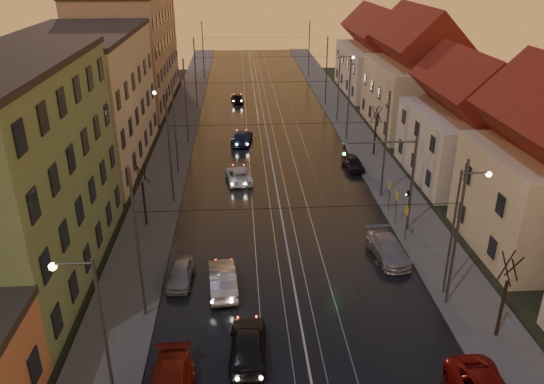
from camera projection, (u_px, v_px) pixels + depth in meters
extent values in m
cube|color=black|center=(268.00, 139.00, 58.49)|extent=(16.00, 120.00, 0.04)
cube|color=#4C4C4C|center=(176.00, 140.00, 57.88)|extent=(4.00, 120.00, 0.15)
cube|color=#4C4C4C|center=(357.00, 136.00, 59.05)|extent=(4.00, 120.00, 0.15)
cube|color=gray|center=(248.00, 139.00, 58.34)|extent=(0.06, 120.00, 0.03)
cube|color=gray|center=(261.00, 138.00, 58.43)|extent=(0.06, 120.00, 0.03)
cube|color=gray|center=(275.00, 138.00, 58.52)|extent=(0.06, 120.00, 0.03)
cube|color=gray|center=(287.00, 138.00, 58.60)|extent=(0.06, 120.00, 0.03)
cube|color=#BFB494|center=(85.00, 102.00, 49.56)|extent=(10.00, 20.00, 12.00)
cube|color=#A38069|center=(130.00, 49.00, 71.01)|extent=(10.00, 24.00, 14.00)
cube|color=#BFB293|center=(543.00, 202.00, 35.29)|extent=(8.50, 10.00, 7.00)
cube|color=silver|center=(465.00, 145.00, 47.33)|extent=(9.00, 12.00, 6.00)
pyramid|color=maroon|center=(473.00, 95.00, 45.46)|extent=(9.18, 12.24, 3.20)
cube|color=#BFB293|center=(414.00, 96.00, 60.69)|extent=(9.00, 14.00, 7.50)
pyramid|color=maroon|center=(420.00, 45.00, 58.34)|extent=(9.18, 14.28, 4.00)
cube|color=silver|center=(376.00, 70.00, 77.29)|extent=(9.00, 16.00, 6.50)
pyramid|color=maroon|center=(378.00, 34.00, 75.25)|extent=(9.18, 16.32, 3.50)
cylinder|color=#595B60|center=(138.00, 246.00, 27.92)|extent=(0.16, 0.16, 9.00)
cylinder|color=#595B60|center=(456.00, 236.00, 28.92)|extent=(0.16, 0.16, 9.00)
cylinder|color=#595B60|center=(170.00, 151.00, 41.58)|extent=(0.16, 0.16, 9.00)
cylinder|color=#595B60|center=(385.00, 146.00, 42.59)|extent=(0.16, 0.16, 9.00)
cylinder|color=#595B60|center=(186.00, 102.00, 55.24)|extent=(0.16, 0.16, 9.00)
cylinder|color=#595B60|center=(349.00, 100.00, 56.25)|extent=(0.16, 0.16, 9.00)
cylinder|color=#595B60|center=(195.00, 73.00, 68.91)|extent=(0.16, 0.16, 9.00)
cylinder|color=#595B60|center=(326.00, 72.00, 69.91)|extent=(0.16, 0.16, 9.00)
cylinder|color=#595B60|center=(203.00, 51.00, 85.31)|extent=(0.16, 0.16, 9.00)
cylinder|color=#595B60|center=(309.00, 49.00, 86.31)|extent=(0.16, 0.16, 9.00)
cylinder|color=#595B60|center=(106.00, 342.00, 21.73)|extent=(0.14, 0.14, 8.00)
cylinder|color=#595B60|center=(72.00, 264.00, 20.13)|extent=(1.60, 0.10, 0.10)
sphere|color=#FFD88C|center=(53.00, 267.00, 20.13)|extent=(0.32, 0.32, 0.32)
cylinder|color=#595B60|center=(452.00, 235.00, 30.05)|extent=(0.14, 0.14, 8.00)
cylinder|color=#595B60|center=(476.00, 173.00, 28.54)|extent=(1.60, 0.10, 0.10)
sphere|color=#FFD88C|center=(489.00, 174.00, 28.63)|extent=(0.32, 0.32, 0.32)
cylinder|color=#595B60|center=(175.00, 133.00, 47.24)|extent=(0.14, 0.14, 8.00)
cylinder|color=#595B60|center=(163.00, 91.00, 45.64)|extent=(1.60, 0.10, 0.10)
sphere|color=#FFD88C|center=(154.00, 93.00, 45.64)|extent=(0.32, 0.32, 0.32)
cylinder|color=#595B60|center=(339.00, 89.00, 62.84)|extent=(0.14, 0.14, 8.00)
cylinder|color=#595B60|center=(347.00, 57.00, 61.34)|extent=(1.60, 0.10, 0.10)
sphere|color=#FFD88C|center=(353.00, 57.00, 61.42)|extent=(0.32, 0.32, 0.32)
cylinder|color=#595B60|center=(412.00, 186.00, 37.51)|extent=(0.20, 0.20, 7.20)
cylinder|color=#595B60|center=(379.00, 142.00, 36.01)|extent=(5.20, 0.14, 0.14)
imported|color=black|center=(344.00, 151.00, 36.12)|extent=(0.15, 0.18, 0.90)
sphere|color=#19FF3F|center=(344.00, 154.00, 36.07)|extent=(0.20, 0.20, 0.20)
cylinder|color=black|center=(145.00, 205.00, 38.97)|extent=(0.18, 0.18, 3.50)
cylinder|color=black|center=(145.00, 172.00, 38.02)|extent=(0.37, 0.92, 1.61)
cylinder|color=black|center=(140.00, 171.00, 38.13)|extent=(0.91, 0.40, 1.61)
cylinder|color=black|center=(138.00, 173.00, 37.83)|extent=(0.37, 0.92, 1.61)
cylinder|color=black|center=(142.00, 174.00, 37.73)|extent=(0.84, 0.54, 1.62)
cylinder|color=black|center=(501.00, 310.00, 27.41)|extent=(0.18, 0.18, 3.50)
cylinder|color=black|center=(514.00, 267.00, 26.46)|extent=(0.37, 0.92, 1.61)
cylinder|color=black|center=(506.00, 265.00, 26.57)|extent=(0.91, 0.40, 1.61)
cylinder|color=black|center=(506.00, 269.00, 26.27)|extent=(0.37, 0.92, 1.61)
cylinder|color=black|center=(515.00, 270.00, 26.17)|extent=(0.84, 0.54, 1.62)
cylinder|color=black|center=(375.00, 139.00, 52.92)|extent=(0.18, 0.18, 3.50)
cylinder|color=black|center=(379.00, 114.00, 51.97)|extent=(0.37, 0.92, 1.61)
cylinder|color=black|center=(375.00, 114.00, 52.09)|extent=(0.91, 0.40, 1.61)
cylinder|color=black|center=(375.00, 114.00, 51.79)|extent=(0.37, 0.92, 1.61)
cylinder|color=black|center=(379.00, 115.00, 51.69)|extent=(0.84, 0.54, 1.62)
imported|color=black|center=(248.00, 344.00, 26.42)|extent=(2.05, 4.66, 1.56)
imported|color=#ACADB2|center=(223.00, 279.00, 31.82)|extent=(1.93, 4.62, 1.49)
imported|color=silver|center=(239.00, 175.00, 47.21)|extent=(2.62, 4.64, 1.22)
imported|color=#1A2C4E|center=(242.00, 137.00, 56.84)|extent=(2.62, 5.07, 1.41)
imported|color=black|center=(237.00, 98.00, 72.70)|extent=(1.91, 3.77, 1.23)
imported|color=#A5A4AA|center=(180.00, 273.00, 32.63)|extent=(1.63, 3.68, 1.23)
imported|color=#A2A2A8|center=(388.00, 249.00, 35.19)|extent=(2.34, 4.88, 1.37)
imported|color=black|center=(353.00, 163.00, 49.92)|extent=(1.82, 3.83, 1.26)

